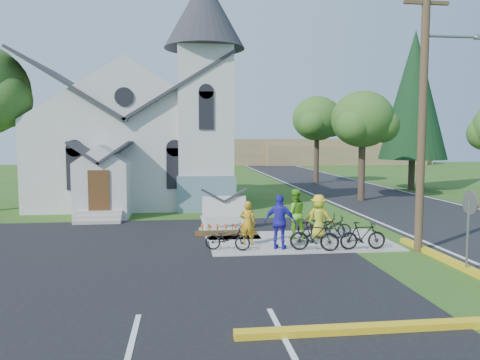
{
  "coord_description": "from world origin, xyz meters",
  "views": [
    {
      "loc": [
        -2.97,
        -16.94,
        3.98
      ],
      "look_at": [
        -0.28,
        5.0,
        2.04
      ],
      "focal_mm": 35.0,
      "sensor_mm": 36.0,
      "label": 1
    }
  ],
  "objects": [
    {
      "name": "tree_road_mid",
      "position": [
        9.0,
        24.0,
        5.78
      ],
      "size": [
        4.4,
        4.4,
        7.8
      ],
      "color": "#372A1E",
      "rests_on": "ground"
    },
    {
      "name": "road",
      "position": [
        10.0,
        15.0,
        0.01
      ],
      "size": [
        8.0,
        90.0,
        0.02
      ],
      "primitive_type": "cube",
      "color": "black",
      "rests_on": "ground"
    },
    {
      "name": "ground",
      "position": [
        0.0,
        0.0,
        0.0
      ],
      "size": [
        120.0,
        120.0,
        0.0
      ],
      "primitive_type": "plane",
      "color": "#315317",
      "rests_on": "ground"
    },
    {
      "name": "tree_road_near",
      "position": [
        8.5,
        12.0,
        5.21
      ],
      "size": [
        4.0,
        4.0,
        7.05
      ],
      "color": "#372A1E",
      "rests_on": "ground"
    },
    {
      "name": "bike_1",
      "position": [
        1.6,
        -1.17,
        0.57
      ],
      "size": [
        1.8,
        0.97,
        1.04
      ],
      "primitive_type": "imported",
      "rotation": [
        0.0,
        0.0,
        1.27
      ],
      "color": "black",
      "rests_on": "sidewalk"
    },
    {
      "name": "church",
      "position": [
        -5.48,
        12.48,
        5.25
      ],
      "size": [
        12.35,
        12.0,
        13.0
      ],
      "color": "silver",
      "rests_on": "ground"
    },
    {
      "name": "utility_pole",
      "position": [
        5.36,
        -1.5,
        5.4
      ],
      "size": [
        3.45,
        0.28,
        10.0
      ],
      "color": "#402D20",
      "rests_on": "ground"
    },
    {
      "name": "cyclist_2",
      "position": [
        0.46,
        -0.74,
        1.03
      ],
      "size": [
        1.24,
        0.92,
        1.96
      ],
      "primitive_type": "imported",
      "rotation": [
        0.0,
        0.0,
        2.71
      ],
      "color": "#2B25BA",
      "rests_on": "sidewalk"
    },
    {
      "name": "sidewalk",
      "position": [
        1.5,
        0.5,
        0.03
      ],
      "size": [
        7.0,
        4.0,
        0.05
      ],
      "primitive_type": "cube",
      "color": "gray",
      "rests_on": "ground"
    },
    {
      "name": "stop_sign",
      "position": [
        5.43,
        -4.2,
        1.78
      ],
      "size": [
        0.11,
        0.76,
        2.48
      ],
      "color": "gray",
      "rests_on": "ground"
    },
    {
      "name": "parking_lot",
      "position": [
        -7.0,
        -2.0,
        0.01
      ],
      "size": [
        20.0,
        16.0,
        0.02
      ],
      "primitive_type": "cube",
      "color": "black",
      "rests_on": "ground"
    },
    {
      "name": "flower_bed",
      "position": [
        -1.2,
        2.3,
        0.04
      ],
      "size": [
        2.6,
        1.1,
        0.07
      ],
      "primitive_type": "cube",
      "color": "#3A2310",
      "rests_on": "ground"
    },
    {
      "name": "bike_4",
      "position": [
        2.47,
        0.91,
        0.54
      ],
      "size": [
        1.99,
        1.18,
        0.99
      ],
      "primitive_type": "imported",
      "rotation": [
        0.0,
        0.0,
        1.27
      ],
      "color": "black",
      "rests_on": "sidewalk"
    },
    {
      "name": "cyclist_0",
      "position": [
        -0.6,
        0.06,
        0.87
      ],
      "size": [
        0.69,
        0.56,
        1.64
      ],
      "primitive_type": "imported",
      "rotation": [
        0.0,
        0.0,
        2.82
      ],
      "color": "#B98915",
      "rests_on": "sidewalk"
    },
    {
      "name": "church_sign",
      "position": [
        -1.2,
        3.2,
        1.03
      ],
      "size": [
        2.2,
        0.4,
        1.7
      ],
      "color": "gray",
      "rests_on": "ground"
    },
    {
      "name": "bike_0",
      "position": [
        -1.42,
        -0.71,
        0.47
      ],
      "size": [
        1.71,
        0.97,
        0.85
      ],
      "primitive_type": "imported",
      "rotation": [
        0.0,
        0.0,
        1.3
      ],
      "color": "black",
      "rests_on": "sidewalk"
    },
    {
      "name": "conifer",
      "position": [
        15.0,
        18.0,
        7.39
      ],
      "size": [
        5.2,
        5.2,
        12.4
      ],
      "color": "#372A1E",
      "rests_on": "ground"
    },
    {
      "name": "cyclist_3",
      "position": [
        2.41,
        1.07,
        0.91
      ],
      "size": [
        1.27,
        1.01,
        1.72
      ],
      "primitive_type": "imported",
      "rotation": [
        0.0,
        0.0,
        2.75
      ],
      "color": "yellow",
      "rests_on": "sidewalk"
    },
    {
      "name": "bike_3",
      "position": [
        3.37,
        -1.2,
        0.55
      ],
      "size": [
        1.68,
        0.51,
        1.0
      ],
      "primitive_type": "imported",
      "rotation": [
        0.0,
        0.0,
        1.54
      ],
      "color": "black",
      "rests_on": "sidewalk"
    },
    {
      "name": "cyclist_4",
      "position": [
        2.38,
        0.96,
        0.86
      ],
      "size": [
        0.86,
        0.63,
        1.61
      ],
      "primitive_type": "imported",
      "rotation": [
        0.0,
        0.0,
        3.29
      ],
      "color": "gold",
      "rests_on": "sidewalk"
    },
    {
      "name": "distant_hills",
      "position": [
        3.36,
        56.33,
        2.17
      ],
      "size": [
        61.0,
        10.0,
        5.6
      ],
      "color": "olive",
      "rests_on": "ground"
    },
    {
      "name": "bike_2",
      "position": [
        2.91,
        1.01,
        0.48
      ],
      "size": [
        1.68,
        0.78,
        0.85
      ],
      "primitive_type": "imported",
      "rotation": [
        0.0,
        0.0,
        1.44
      ],
      "color": "black",
      "rests_on": "sidewalk"
    },
    {
      "name": "cyclist_1",
      "position": [
        1.41,
        1.01,
        1.03
      ],
      "size": [
        1.0,
        0.81,
        1.96
      ],
      "primitive_type": "imported",
      "rotation": [
        0.0,
        0.0,
        3.21
      ],
      "color": "#60B622",
      "rests_on": "sidewalk"
    }
  ]
}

